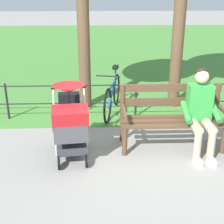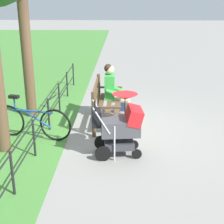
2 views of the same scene
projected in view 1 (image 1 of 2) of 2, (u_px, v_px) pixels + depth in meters
name	position (u px, v px, depth m)	size (l,w,h in m)	color
ground_plane	(144.00, 148.00, 4.91)	(60.00, 60.00, 0.00)	gray
grass_lawn	(116.00, 47.00, 13.06)	(40.00, 16.00, 0.01)	#478438
park_bench	(171.00, 114.00, 4.83)	(1.60, 0.60, 0.96)	brown
person_on_bench	(201.00, 110.00, 4.58)	(0.53, 0.74, 1.28)	tan
stroller	(70.00, 121.00, 4.40)	(0.59, 0.93, 1.15)	black
park_fence	(150.00, 96.00, 5.93)	(7.33, 0.04, 0.70)	black
bicycle	(112.00, 95.00, 6.16)	(0.51, 1.63, 0.89)	black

